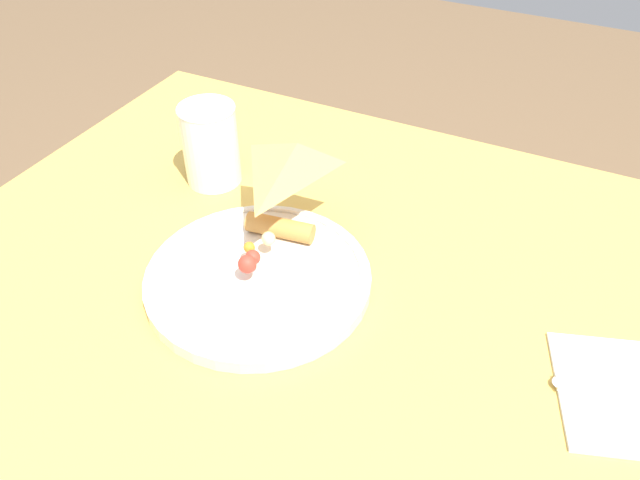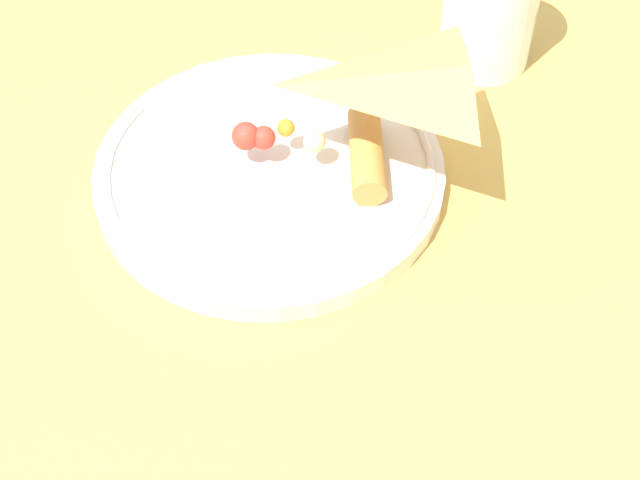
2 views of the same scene
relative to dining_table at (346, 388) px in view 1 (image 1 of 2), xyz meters
The scene contains 3 objects.
dining_table is the anchor object (origin of this frame).
plate_pizza 0.17m from the dining_table, ahead, with size 0.25×0.25×0.05m.
milk_glass 0.36m from the dining_table, 31.07° to the right, with size 0.08×0.08×0.11m.
Camera 1 is at (-0.17, 0.40, 1.20)m, focal length 35.00 mm.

